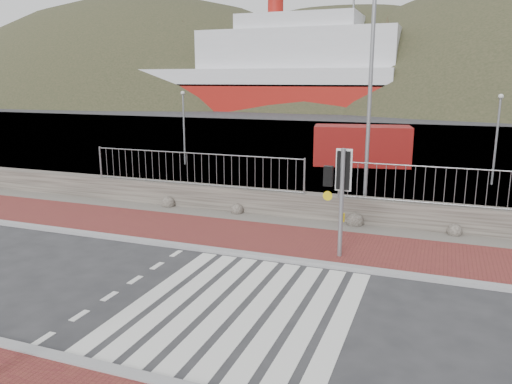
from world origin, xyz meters
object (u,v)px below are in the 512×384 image
at_px(shipping_container, 362,145).
at_px(traffic_signal_far, 341,180).
at_px(ferry, 259,75).
at_px(streetlight, 374,93).

bearing_deg(shipping_container, traffic_signal_far, -93.84).
xyz_separation_m(ferry, streetlight, (26.12, -59.82, -1.06)).
distance_m(traffic_signal_far, streetlight, 4.84).
distance_m(ferry, shipping_container, 54.46).
relative_size(ferry, streetlight, 6.54).
relative_size(traffic_signal_far, streetlight, 0.39).
relative_size(ferry, shipping_container, 9.45).
xyz_separation_m(streetlight, shipping_container, (-2.00, 11.18, -3.20)).
bearing_deg(traffic_signal_far, shipping_container, -82.94).
bearing_deg(streetlight, traffic_signal_far, -81.23).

